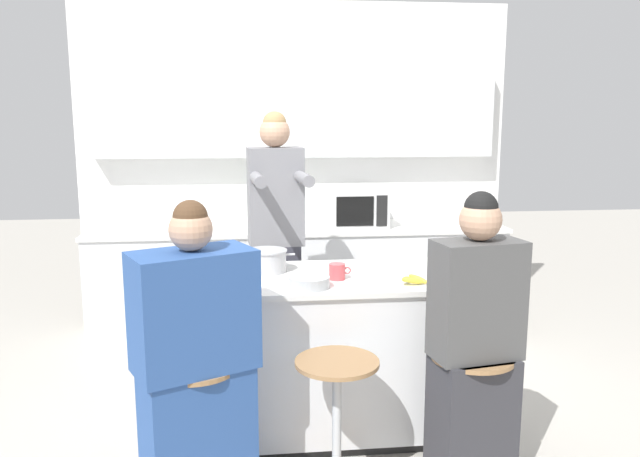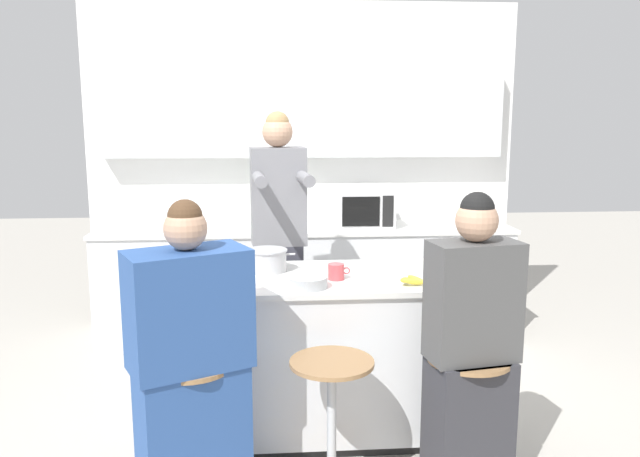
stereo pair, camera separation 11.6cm
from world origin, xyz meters
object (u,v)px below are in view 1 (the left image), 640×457
kitchen_island (321,353)px  bar_stool_leftmost (197,425)px  bar_stool_center (337,420)px  fruit_bowl (309,282)px  bar_stool_rightmost (470,413)px  microwave (356,208)px  banana_bunch (413,280)px  person_wrapped_blanket (196,369)px  coffee_cup_far (241,279)px  juice_carton (205,267)px  potted_plant (265,210)px  cooking_pot (267,261)px  coffee_cup_near (337,271)px  person_seated_near (474,358)px  person_cooking (276,253)px

kitchen_island → bar_stool_leftmost: 0.90m
bar_stool_center → fruit_bowl: 0.69m
bar_stool_rightmost → microwave: 2.29m
banana_bunch → bar_stool_leftmost: bearing=-160.7°
person_wrapped_blanket → microwave: person_wrapped_blanket is taller
coffee_cup_far → banana_bunch: 0.89m
coffee_cup_far → juice_carton: juice_carton is taller
potted_plant → bar_stool_rightmost: bearing=-67.5°
cooking_pot → potted_plant: bearing=89.0°
juice_carton → microwave: bearing=55.9°
cooking_pot → coffee_cup_far: (-0.14, -0.35, -0.01)m
person_wrapped_blanket → coffee_cup_near: 0.95m
bar_stool_rightmost → microwave: (-0.19, 2.18, 0.68)m
person_seated_near → juice_carton: person_seated_near is taller
cooking_pot → juice_carton: juice_carton is taller
person_seated_near → juice_carton: size_ratio=8.65×
bar_stool_rightmost → coffee_cup_far: coffee_cup_far is taller
bar_stool_leftmost → bar_stool_rightmost: same height
person_seated_near → microwave: size_ratio=3.10×
fruit_bowl → juice_carton: size_ratio=1.26×
person_seated_near → kitchen_island: bearing=124.8°
kitchen_island → person_seated_near: person_seated_near is taller
fruit_bowl → banana_bunch: size_ratio=1.29×
bar_stool_leftmost → coffee_cup_near: size_ratio=5.59×
bar_stool_center → juice_carton: 1.04m
juice_carton → potted_plant: size_ratio=0.67×
person_wrapped_blanket → person_seated_near: (1.28, 0.00, -0.00)m
coffee_cup_far → microwave: (0.89, 1.77, 0.10)m
fruit_bowl → juice_carton: (-0.54, 0.18, 0.05)m
bar_stool_center → person_seated_near: bearing=-2.0°
bar_stool_center → fruit_bowl: (-0.09, 0.39, 0.56)m
bar_stool_rightmost → person_wrapped_blanket: size_ratio=0.47×
juice_carton → person_cooking: bearing=58.0°
bar_stool_rightmost → banana_bunch: 0.71m
bar_stool_leftmost → potted_plant: 2.33m
person_cooking → cooking_pot: bearing=-103.9°
person_cooking → person_seated_near: person_cooking is taller
person_wrapped_blanket → person_seated_near: person_seated_near is taller
kitchen_island → bar_stool_center: 0.64m
coffee_cup_far → microwave: microwave is taller
person_seated_near → coffee_cup_near: bearing=125.5°
bar_stool_rightmost → person_seated_near: 0.28m
person_cooking → person_seated_near: bearing=-59.8°
bar_stool_center → coffee_cup_near: (0.08, 0.54, 0.58)m
juice_carton → microwave: 1.93m
bar_stool_center → kitchen_island: bearing=90.0°
bar_stool_center → bar_stool_rightmost: (0.64, -0.00, 0.00)m
bar_stool_rightmost → kitchen_island: bearing=135.4°
person_cooking → cooking_pot: 0.47m
person_cooking → cooking_pot: (-0.07, -0.46, 0.06)m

